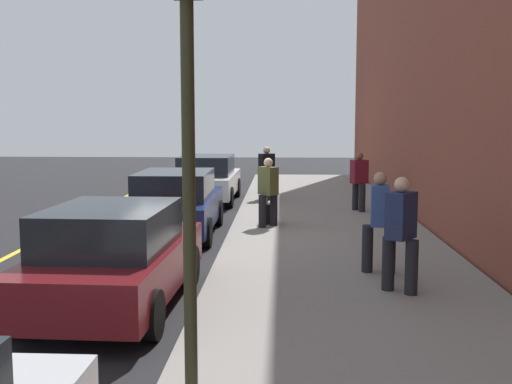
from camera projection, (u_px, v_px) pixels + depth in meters
The scene contains 13 objects.
ground_plane at pixel (186, 237), 14.46m from camera, with size 56.00×56.00×0.00m, color black.
sidewalk at pixel (329, 235), 14.31m from camera, with size 28.00×4.60×0.15m, color gray.
lane_stripe_centre at pixel (49, 235), 14.60m from camera, with size 28.00×0.14×0.01m, color gold.
parked_car_maroon at pixel (114, 257), 9.00m from camera, with size 4.27×2.02×1.51m.
parked_car_navy at pixel (176, 203), 14.51m from camera, with size 4.37×1.93×1.51m.
parked_car_white at pixel (207, 179), 20.24m from camera, with size 4.33×1.94×1.51m.
pedestrian_olive_coat at pixel (268, 190), 14.85m from camera, with size 0.51×0.50×1.64m.
pedestrian_burgundy_coat at pixel (359, 180), 17.33m from camera, with size 0.51×0.51×1.63m.
pedestrian_blue_coat at pixel (379, 219), 10.47m from camera, with size 0.49×0.56×1.70m.
pedestrian_black_coat at pixel (267, 171), 19.74m from camera, with size 0.49×0.53×1.66m.
pedestrian_navy_coat at pixel (401, 231), 9.27m from camera, with size 0.55×0.52×1.73m.
traffic_light_pole at pixel (188, 80), 5.50m from camera, with size 0.35×0.26×4.33m.
rolling_suitcase at pixel (267, 213), 15.32m from camera, with size 0.34×0.22×0.86m.
Camera 1 is at (-14.15, -2.23, 2.77)m, focal length 44.05 mm.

